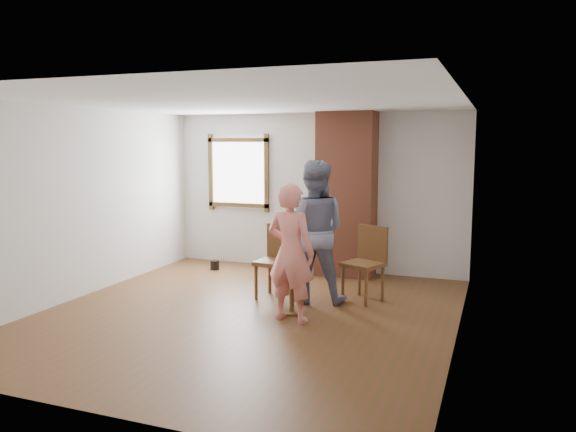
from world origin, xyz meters
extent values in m
plane|color=brown|center=(0.00, 0.00, 0.00)|extent=(5.50, 5.50, 0.00)
cube|color=silver|center=(0.00, 2.75, 1.30)|extent=(5.00, 0.04, 2.60)
cube|color=silver|center=(-2.50, 0.00, 1.30)|extent=(0.04, 5.50, 2.60)
cube|color=silver|center=(2.50, 0.00, 1.30)|extent=(0.04, 5.50, 2.60)
cube|color=white|center=(0.00, 0.00, 2.60)|extent=(5.00, 5.50, 0.04)
cube|color=brown|center=(-1.40, 2.71, 1.60)|extent=(1.14, 0.06, 1.34)
cube|color=white|center=(-1.40, 2.73, 1.60)|extent=(1.00, 0.02, 1.20)
cube|color=#A7563B|center=(0.60, 2.50, 1.30)|extent=(0.90, 0.50, 2.60)
cylinder|color=tan|center=(-0.01, 2.40, 0.25)|extent=(0.51, 0.51, 0.51)
cylinder|color=black|center=(-1.56, 2.09, 0.08)|extent=(0.21, 0.21, 0.15)
cube|color=brown|center=(0.05, 0.83, 0.50)|extent=(0.52, 0.52, 0.06)
cylinder|color=brown|center=(-0.16, 0.66, 0.25)|extent=(0.04, 0.04, 0.50)
cylinder|color=brown|center=(0.21, 0.62, 0.25)|extent=(0.04, 0.04, 0.50)
cylinder|color=brown|center=(-0.12, 1.04, 0.25)|extent=(0.04, 0.04, 0.50)
cylinder|color=brown|center=(0.26, 0.99, 0.25)|extent=(0.04, 0.04, 0.50)
cube|color=brown|center=(0.07, 1.04, 0.75)|extent=(0.47, 0.10, 0.50)
cube|color=brown|center=(1.21, 1.11, 0.50)|extent=(0.62, 0.62, 0.06)
cylinder|color=brown|center=(0.96, 1.01, 0.25)|extent=(0.04, 0.04, 0.50)
cylinder|color=brown|center=(1.31, 0.86, 0.25)|extent=(0.04, 0.04, 0.50)
cylinder|color=brown|center=(1.11, 1.36, 0.25)|extent=(0.04, 0.04, 0.50)
cylinder|color=brown|center=(1.46, 1.21, 0.25)|extent=(0.04, 0.04, 0.50)
cube|color=brown|center=(1.29, 1.30, 0.75)|extent=(0.45, 0.22, 0.50)
cylinder|color=brown|center=(0.51, 0.25, 0.58)|extent=(0.40, 0.40, 0.04)
cylinder|color=brown|center=(0.51, 0.25, 0.29)|extent=(0.06, 0.06, 0.54)
cylinder|color=brown|center=(0.51, 0.25, 0.01)|extent=(0.28, 0.28, 0.03)
cylinder|color=white|center=(0.51, 0.25, 0.60)|extent=(0.18, 0.18, 0.01)
cube|color=white|center=(0.52, 0.25, 0.64)|extent=(0.08, 0.07, 0.06)
imported|color=#131734|center=(0.58, 0.87, 0.95)|extent=(1.06, 0.90, 1.90)
imported|color=#F18478|center=(0.59, -0.01, 0.83)|extent=(0.65, 0.48, 1.65)
camera|label=1|loc=(2.86, -6.12, 2.12)|focal=35.00mm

